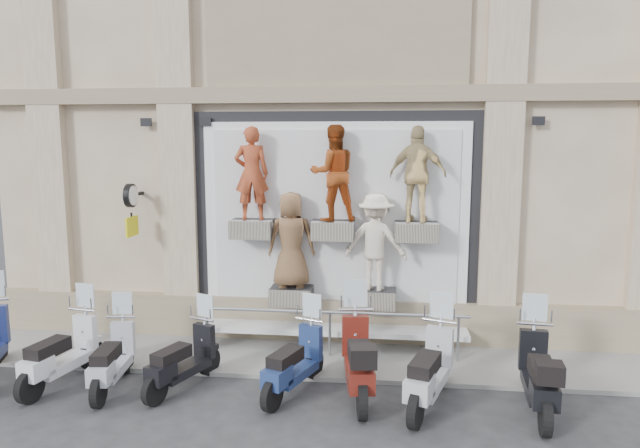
{
  "coord_description": "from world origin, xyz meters",
  "views": [
    {
      "loc": [
        0.95,
        -7.97,
        3.99
      ],
      "look_at": [
        -0.17,
        1.9,
        2.54
      ],
      "focal_mm": 32.0,
      "sensor_mm": 36.0,
      "label": 1
    }
  ],
  "objects_px": {
    "scooter_b": "(61,339)",
    "scooter_c": "(112,345)",
    "guard_rail": "(330,335)",
    "scooter_g": "(430,355)",
    "scooter_h": "(539,359)",
    "scooter_d": "(183,346)",
    "scooter_f": "(358,344)",
    "clock_sign_bracket": "(131,203)",
    "scooter_e": "(294,349)"
  },
  "relations": [
    {
      "from": "scooter_b",
      "to": "scooter_h",
      "type": "height_order",
      "value": "scooter_h"
    },
    {
      "from": "guard_rail",
      "to": "scooter_d",
      "type": "xyz_separation_m",
      "value": [
        -2.23,
        -1.52,
        0.26
      ]
    },
    {
      "from": "scooter_c",
      "to": "scooter_b",
      "type": "bearing_deg",
      "value": 169.59
    },
    {
      "from": "clock_sign_bracket",
      "to": "scooter_g",
      "type": "xyz_separation_m",
      "value": [
        5.57,
        -2.16,
        -1.98
      ]
    },
    {
      "from": "clock_sign_bracket",
      "to": "scooter_h",
      "type": "bearing_deg",
      "value": -16.59
    },
    {
      "from": "scooter_c",
      "to": "scooter_e",
      "type": "xyz_separation_m",
      "value": [
        2.95,
        0.14,
        0.02
      ]
    },
    {
      "from": "guard_rail",
      "to": "scooter_c",
      "type": "bearing_deg",
      "value": -154.21
    },
    {
      "from": "scooter_h",
      "to": "clock_sign_bracket",
      "type": "bearing_deg",
      "value": 169.43
    },
    {
      "from": "guard_rail",
      "to": "scooter_b",
      "type": "bearing_deg",
      "value": -159.7
    },
    {
      "from": "clock_sign_bracket",
      "to": "scooter_f",
      "type": "bearing_deg",
      "value": -23.12
    },
    {
      "from": "guard_rail",
      "to": "scooter_f",
      "type": "distance_m",
      "value": 1.61
    },
    {
      "from": "scooter_e",
      "to": "scooter_g",
      "type": "distance_m",
      "value": 2.1
    },
    {
      "from": "scooter_b",
      "to": "scooter_e",
      "type": "xyz_separation_m",
      "value": [
        3.84,
        0.09,
        -0.03
      ]
    },
    {
      "from": "scooter_g",
      "to": "clock_sign_bracket",
      "type": "bearing_deg",
      "value": 177.4
    },
    {
      "from": "scooter_b",
      "to": "scooter_h",
      "type": "distance_m",
      "value": 7.52
    },
    {
      "from": "scooter_e",
      "to": "scooter_g",
      "type": "bearing_deg",
      "value": 15.04
    },
    {
      "from": "scooter_d",
      "to": "scooter_e",
      "type": "distance_m",
      "value": 1.81
    },
    {
      "from": "guard_rail",
      "to": "scooter_g",
      "type": "xyz_separation_m",
      "value": [
        1.67,
        -1.69,
        0.35
      ]
    },
    {
      "from": "scooter_d",
      "to": "scooter_f",
      "type": "distance_m",
      "value": 2.82
    },
    {
      "from": "scooter_c",
      "to": "scooter_e",
      "type": "relative_size",
      "value": 0.98
    },
    {
      "from": "scooter_c",
      "to": "scooter_f",
      "type": "bearing_deg",
      "value": -4.62
    },
    {
      "from": "scooter_b",
      "to": "scooter_h",
      "type": "relative_size",
      "value": 0.96
    },
    {
      "from": "scooter_c",
      "to": "scooter_d",
      "type": "xyz_separation_m",
      "value": [
        1.14,
        0.11,
        -0.01
      ]
    },
    {
      "from": "clock_sign_bracket",
      "to": "scooter_b",
      "type": "height_order",
      "value": "clock_sign_bracket"
    },
    {
      "from": "scooter_c",
      "to": "scooter_d",
      "type": "distance_m",
      "value": 1.14
    },
    {
      "from": "scooter_f",
      "to": "scooter_g",
      "type": "height_order",
      "value": "scooter_f"
    },
    {
      "from": "scooter_e",
      "to": "scooter_g",
      "type": "relative_size",
      "value": 0.91
    },
    {
      "from": "clock_sign_bracket",
      "to": "scooter_h",
      "type": "relative_size",
      "value": 0.51
    },
    {
      "from": "guard_rail",
      "to": "scooter_f",
      "type": "xyz_separation_m",
      "value": [
        0.58,
        -1.45,
        0.39
      ]
    },
    {
      "from": "scooter_f",
      "to": "scooter_h",
      "type": "height_order",
      "value": "scooter_f"
    },
    {
      "from": "scooter_f",
      "to": "scooter_e",
      "type": "bearing_deg",
      "value": 175.04
    },
    {
      "from": "scooter_g",
      "to": "scooter_h",
      "type": "height_order",
      "value": "scooter_g"
    },
    {
      "from": "scooter_c",
      "to": "scooter_f",
      "type": "distance_m",
      "value": 3.96
    },
    {
      "from": "scooter_e",
      "to": "guard_rail",
      "type": "bearing_deg",
      "value": 94.73
    },
    {
      "from": "clock_sign_bracket",
      "to": "scooter_g",
      "type": "relative_size",
      "value": 0.51
    },
    {
      "from": "clock_sign_bracket",
      "to": "scooter_h",
      "type": "distance_m",
      "value": 7.73
    },
    {
      "from": "scooter_b",
      "to": "scooter_g",
      "type": "distance_m",
      "value": 5.94
    },
    {
      "from": "clock_sign_bracket",
      "to": "scooter_f",
      "type": "xyz_separation_m",
      "value": [
        4.48,
        -1.91,
        -1.95
      ]
    },
    {
      "from": "guard_rail",
      "to": "scooter_h",
      "type": "xyz_separation_m",
      "value": [
        3.25,
        -1.66,
        0.35
      ]
    },
    {
      "from": "scooter_b",
      "to": "scooter_c",
      "type": "xyz_separation_m",
      "value": [
        0.9,
        -0.05,
        -0.05
      ]
    },
    {
      "from": "scooter_b",
      "to": "scooter_c",
      "type": "height_order",
      "value": "scooter_b"
    },
    {
      "from": "guard_rail",
      "to": "scooter_f",
      "type": "bearing_deg",
      "value": -68.03
    },
    {
      "from": "scooter_f",
      "to": "clock_sign_bracket",
      "type": "bearing_deg",
      "value": 149.7
    },
    {
      "from": "clock_sign_bracket",
      "to": "scooter_e",
      "type": "bearing_deg",
      "value": -29.33
    },
    {
      "from": "clock_sign_bracket",
      "to": "scooter_d",
      "type": "xyz_separation_m",
      "value": [
        1.67,
        -1.99,
        -2.08
      ]
    },
    {
      "from": "scooter_d",
      "to": "scooter_g",
      "type": "distance_m",
      "value": 3.91
    },
    {
      "from": "guard_rail",
      "to": "scooter_b",
      "type": "height_order",
      "value": "scooter_b"
    },
    {
      "from": "guard_rail",
      "to": "scooter_c",
      "type": "relative_size",
      "value": 2.81
    },
    {
      "from": "guard_rail",
      "to": "scooter_c",
      "type": "height_order",
      "value": "scooter_c"
    },
    {
      "from": "scooter_b",
      "to": "clock_sign_bracket",
      "type": "bearing_deg",
      "value": 90.68
    }
  ]
}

